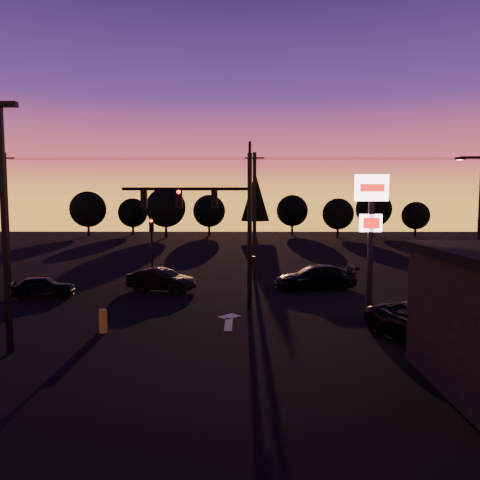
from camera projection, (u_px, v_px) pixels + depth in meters
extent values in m
plane|color=black|center=(216.00, 330.00, 20.31)|extent=(120.00, 120.00, 0.00)
cube|color=beige|center=(229.00, 324.00, 21.31)|extent=(0.35, 2.20, 0.01)
cube|color=beige|center=(229.00, 316.00, 22.70)|extent=(1.20, 1.20, 0.01)
cylinder|color=black|center=(250.00, 232.00, 23.93)|extent=(0.24, 0.24, 8.00)
cylinder|color=black|center=(250.00, 149.00, 23.55)|extent=(0.14, 0.52, 0.76)
cylinder|color=black|center=(186.00, 189.00, 23.75)|extent=(6.50, 0.16, 0.16)
cube|color=black|center=(214.00, 199.00, 23.79)|extent=(0.32, 0.22, 0.95)
sphere|color=black|center=(214.00, 192.00, 23.63)|extent=(0.18, 0.18, 0.18)
sphere|color=black|center=(214.00, 198.00, 23.65)|extent=(0.18, 0.18, 0.18)
sphere|color=black|center=(214.00, 204.00, 23.68)|extent=(0.18, 0.18, 0.18)
cube|color=black|center=(179.00, 199.00, 23.80)|extent=(0.32, 0.22, 0.95)
sphere|color=#FF0705|center=(179.00, 192.00, 23.64)|extent=(0.18, 0.18, 0.18)
sphere|color=black|center=(179.00, 198.00, 23.66)|extent=(0.18, 0.18, 0.18)
sphere|color=black|center=(179.00, 204.00, 23.69)|extent=(0.18, 0.18, 0.18)
cube|color=black|center=(144.00, 199.00, 23.81)|extent=(0.32, 0.22, 0.95)
sphere|color=black|center=(143.00, 192.00, 23.64)|extent=(0.18, 0.18, 0.18)
sphere|color=black|center=(143.00, 198.00, 23.67)|extent=(0.18, 0.18, 0.18)
sphere|color=black|center=(143.00, 204.00, 23.70)|extent=(0.18, 0.18, 0.18)
cube|color=black|center=(253.00, 259.00, 24.05)|extent=(0.22, 0.18, 0.28)
cylinder|color=black|center=(152.00, 256.00, 31.63)|extent=(0.14, 0.14, 3.60)
cube|color=black|center=(151.00, 225.00, 31.44)|extent=(0.30, 0.20, 0.90)
sphere|color=#FF0705|center=(151.00, 221.00, 31.29)|extent=(0.18, 0.18, 0.18)
sphere|color=black|center=(151.00, 225.00, 31.32)|extent=(0.18, 0.18, 0.18)
sphere|color=black|center=(151.00, 229.00, 31.34)|extent=(0.18, 0.18, 0.18)
cube|color=black|center=(5.00, 232.00, 16.96)|extent=(0.18, 0.18, 9.00)
cube|color=black|center=(9.00, 104.00, 16.55)|extent=(0.55, 0.30, 0.18)
cube|color=black|center=(370.00, 253.00, 21.48)|extent=(0.22, 0.22, 6.40)
cube|color=white|center=(372.00, 188.00, 21.21)|extent=(1.50, 0.25, 1.20)
cube|color=red|center=(372.00, 188.00, 21.07)|extent=(1.10, 0.02, 0.35)
cube|color=white|center=(371.00, 223.00, 21.36)|extent=(1.00, 0.22, 0.80)
cube|color=red|center=(371.00, 223.00, 21.23)|extent=(0.75, 0.02, 0.50)
cylinder|color=black|center=(479.00, 230.00, 25.36)|extent=(0.20, 0.20, 8.00)
cylinder|color=black|center=(471.00, 158.00, 25.01)|extent=(1.20, 0.14, 0.14)
cube|color=black|center=(460.00, 158.00, 25.02)|extent=(0.50, 0.22, 0.14)
plane|color=#FFB759|center=(460.00, 160.00, 25.03)|extent=(0.35, 0.35, 0.00)
cylinder|color=black|center=(7.00, 215.00, 33.94)|extent=(0.26, 0.26, 9.00)
cube|color=black|center=(4.00, 158.00, 33.57)|extent=(1.40, 0.10, 0.10)
cylinder|color=black|center=(254.00, 215.00, 33.84)|extent=(0.26, 0.26, 9.00)
cube|color=black|center=(255.00, 158.00, 33.47)|extent=(1.40, 0.10, 0.10)
cylinder|color=black|center=(127.00, 158.00, 32.93)|extent=(18.00, 0.02, 0.02)
cylinder|color=black|center=(129.00, 158.00, 33.52)|extent=(18.00, 0.02, 0.02)
cylinder|color=black|center=(131.00, 159.00, 34.12)|extent=(18.00, 0.02, 0.02)
cylinder|color=black|center=(383.00, 158.00, 32.83)|extent=(18.00, 0.02, 0.02)
cylinder|color=black|center=(380.00, 158.00, 33.43)|extent=(18.00, 0.02, 0.02)
cylinder|color=black|center=(378.00, 159.00, 34.03)|extent=(18.00, 0.02, 0.02)
cube|color=black|center=(463.00, 320.00, 16.67)|extent=(2.20, 0.05, 1.60)
cylinder|color=gold|center=(103.00, 321.00, 19.94)|extent=(0.34, 0.34, 1.01)
cylinder|color=black|center=(89.00, 231.00, 70.15)|extent=(0.36, 0.36, 1.62)
sphere|color=black|center=(88.00, 209.00, 69.86)|extent=(5.36, 5.36, 5.36)
cylinder|color=black|center=(133.00, 230.00, 73.12)|extent=(0.36, 0.36, 1.38)
sphere|color=black|center=(133.00, 213.00, 72.87)|extent=(4.54, 4.54, 4.54)
cylinder|color=black|center=(166.00, 231.00, 68.09)|extent=(0.36, 0.36, 1.75)
sphere|color=black|center=(166.00, 207.00, 67.78)|extent=(5.77, 5.78, 5.78)
cylinder|color=black|center=(209.00, 230.00, 72.06)|extent=(0.36, 0.36, 1.50)
sphere|color=black|center=(209.00, 211.00, 71.79)|extent=(4.95, 4.95, 4.95)
cylinder|color=black|center=(255.00, 229.00, 68.99)|extent=(0.36, 0.36, 2.38)
cone|color=black|center=(255.00, 197.00, 68.57)|extent=(4.18, 4.18, 7.12)
cylinder|color=black|center=(292.00, 230.00, 73.98)|extent=(0.36, 0.36, 1.50)
sphere|color=black|center=(292.00, 211.00, 73.71)|extent=(4.95, 4.95, 4.95)
cylinder|color=black|center=(338.00, 233.00, 67.98)|extent=(0.36, 0.36, 1.38)
sphere|color=black|center=(338.00, 214.00, 67.73)|extent=(4.54, 4.54, 4.54)
cylinder|color=black|center=(373.00, 231.00, 70.92)|extent=(0.36, 0.36, 1.62)
sphere|color=black|center=(374.00, 209.00, 70.63)|extent=(5.36, 5.36, 5.36)
cylinder|color=black|center=(415.00, 232.00, 69.91)|extent=(0.36, 0.36, 1.25)
sphere|color=black|center=(416.00, 216.00, 69.69)|extent=(4.12, 4.12, 4.12)
imported|color=black|center=(42.00, 287.00, 27.08)|extent=(3.82, 2.13, 1.23)
imported|color=black|center=(161.00, 280.00, 28.89)|extent=(4.49, 2.92, 1.40)
imported|color=black|center=(315.00, 278.00, 29.35)|extent=(5.48, 2.99, 1.51)
imported|color=black|center=(429.00, 325.00, 18.39)|extent=(4.37, 6.07, 1.53)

